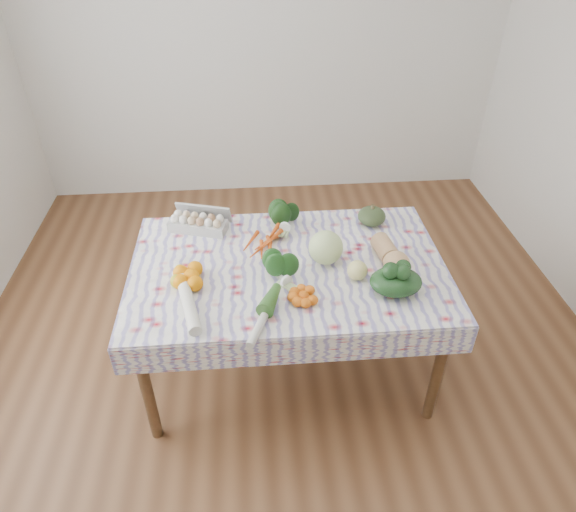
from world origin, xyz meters
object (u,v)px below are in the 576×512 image
(dining_table, at_px, (288,277))
(butternut_squash, at_px, (390,254))
(egg_carton, at_px, (198,224))
(cabbage, at_px, (326,248))
(grapefruit, at_px, (357,270))
(kabocha_squash, at_px, (372,216))

(dining_table, distance_m, butternut_squash, 0.56)
(egg_carton, distance_m, cabbage, 0.78)
(dining_table, bearing_deg, grapefruit, -22.61)
(kabocha_squash, bearing_deg, grapefruit, -110.01)
(egg_carton, distance_m, grapefruit, 0.98)
(butternut_squash, relative_size, grapefruit, 2.90)
(dining_table, height_order, butternut_squash, butternut_squash)
(egg_carton, relative_size, kabocha_squash, 2.03)
(grapefruit, bearing_deg, cabbage, 132.04)
(kabocha_squash, bearing_deg, cabbage, -133.10)
(dining_table, distance_m, egg_carton, 0.63)
(kabocha_squash, distance_m, grapefruit, 0.53)
(dining_table, distance_m, cabbage, 0.27)
(egg_carton, xyz_separation_m, grapefruit, (0.83, -0.51, 0.01))
(dining_table, xyz_separation_m, cabbage, (0.20, 0.01, 0.17))
(cabbage, bearing_deg, butternut_squash, -8.77)
(cabbage, bearing_deg, kabocha_squash, 46.90)
(kabocha_squash, relative_size, butternut_squash, 0.55)
(egg_carton, relative_size, butternut_squash, 1.11)
(kabocha_squash, xyz_separation_m, butternut_squash, (0.01, -0.40, 0.02))
(dining_table, distance_m, grapefruit, 0.39)
(grapefruit, bearing_deg, butternut_squash, 28.22)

